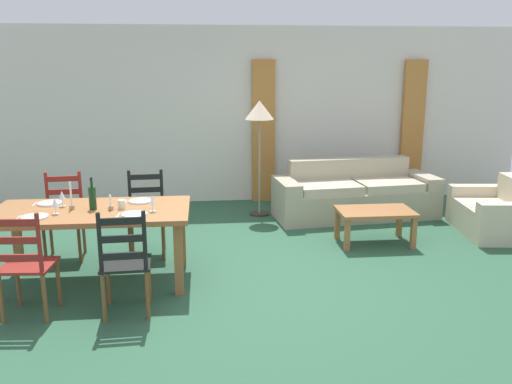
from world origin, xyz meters
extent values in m
cube|color=#2A543C|center=(0.00, 0.00, -0.01)|extent=(9.60, 9.60, 0.02)
cube|color=silver|center=(0.00, 3.30, 1.35)|extent=(9.60, 0.16, 2.70)
cube|color=#B77536|center=(0.63, 3.16, 1.10)|extent=(0.35, 0.08, 2.20)
cube|color=#B77536|center=(3.03, 3.16, 1.10)|extent=(0.35, 0.08, 2.20)
cube|color=#9B6337|center=(-1.42, 0.06, 0.72)|extent=(1.90, 0.96, 0.05)
cube|color=#9B6337|center=(-0.57, -0.32, 0.35)|extent=(0.08, 0.08, 0.70)
cube|color=#9B6337|center=(-2.27, 0.44, 0.35)|extent=(0.08, 0.08, 0.70)
cube|color=#9B6337|center=(-0.57, 0.44, 0.35)|extent=(0.08, 0.08, 0.70)
cube|color=maroon|center=(-1.83, -0.61, 0.45)|extent=(0.45, 0.43, 0.03)
cylinder|color=brown|center=(-1.99, -0.43, 0.22)|extent=(0.04, 0.04, 0.43)
cylinder|color=brown|center=(-1.63, -0.45, 0.22)|extent=(0.04, 0.04, 0.43)
cylinder|color=brown|center=(-2.02, -0.76, 0.22)|extent=(0.04, 0.04, 0.43)
cylinder|color=brown|center=(-1.66, -0.79, 0.22)|extent=(0.04, 0.04, 0.43)
cylinder|color=maroon|center=(-1.66, -0.79, 0.71)|extent=(0.04, 0.04, 0.50)
cube|color=maroon|center=(-1.84, -0.78, 0.58)|extent=(0.38, 0.05, 0.06)
cube|color=maroon|center=(-1.84, -0.78, 0.73)|extent=(0.38, 0.05, 0.06)
cube|color=maroon|center=(-1.84, -0.78, 0.88)|extent=(0.38, 0.05, 0.06)
cube|color=black|center=(-1.00, -0.65, 0.45)|extent=(0.44, 0.42, 0.03)
cylinder|color=brown|center=(-1.19, -0.49, 0.22)|extent=(0.04, 0.04, 0.43)
cylinder|color=brown|center=(-0.83, -0.47, 0.22)|extent=(0.04, 0.04, 0.43)
cylinder|color=brown|center=(-1.17, -0.83, 0.22)|extent=(0.04, 0.04, 0.43)
cylinder|color=brown|center=(-0.81, -0.81, 0.22)|extent=(0.04, 0.04, 0.43)
cylinder|color=black|center=(-1.17, -0.83, 0.71)|extent=(0.04, 0.04, 0.50)
cylinder|color=black|center=(-0.81, -0.81, 0.71)|extent=(0.04, 0.04, 0.50)
cube|color=black|center=(-0.99, -0.82, 0.58)|extent=(0.38, 0.04, 0.06)
cube|color=black|center=(-0.99, -0.82, 0.73)|extent=(0.38, 0.04, 0.06)
cube|color=black|center=(-0.99, -0.82, 0.88)|extent=(0.38, 0.04, 0.06)
cube|color=maroon|center=(-1.87, 0.76, 0.45)|extent=(0.45, 0.43, 0.03)
cylinder|color=brown|center=(-1.68, 0.61, 0.22)|extent=(0.04, 0.04, 0.43)
cylinder|color=brown|center=(-2.04, 0.58, 0.22)|extent=(0.04, 0.04, 0.43)
cylinder|color=brown|center=(-1.70, 0.95, 0.22)|extent=(0.04, 0.04, 0.43)
cylinder|color=brown|center=(-2.06, 0.92, 0.22)|extent=(0.04, 0.04, 0.43)
cylinder|color=maroon|center=(-1.70, 0.95, 0.71)|extent=(0.04, 0.04, 0.50)
cylinder|color=maroon|center=(-2.06, 0.92, 0.71)|extent=(0.04, 0.04, 0.50)
cube|color=maroon|center=(-1.88, 0.93, 0.58)|extent=(0.38, 0.05, 0.06)
cube|color=maroon|center=(-1.88, 0.93, 0.73)|extent=(0.38, 0.05, 0.06)
cube|color=maroon|center=(-1.88, 0.93, 0.88)|extent=(0.38, 0.05, 0.06)
cube|color=black|center=(-0.97, 0.78, 0.45)|extent=(0.44, 0.43, 0.03)
cylinder|color=brown|center=(-0.78, 0.62, 0.22)|extent=(0.04, 0.04, 0.43)
cylinder|color=brown|center=(-1.14, 0.60, 0.22)|extent=(0.04, 0.04, 0.43)
cylinder|color=brown|center=(-0.80, 0.96, 0.22)|extent=(0.04, 0.04, 0.43)
cylinder|color=brown|center=(-1.16, 0.94, 0.22)|extent=(0.04, 0.04, 0.43)
cylinder|color=black|center=(-0.80, 0.96, 0.71)|extent=(0.04, 0.04, 0.50)
cylinder|color=black|center=(-1.16, 0.94, 0.71)|extent=(0.04, 0.04, 0.50)
cube|color=black|center=(-0.98, 0.95, 0.58)|extent=(0.38, 0.05, 0.06)
cube|color=black|center=(-0.98, 0.95, 0.73)|extent=(0.38, 0.05, 0.06)
cube|color=black|center=(-0.98, 0.95, 0.88)|extent=(0.38, 0.05, 0.06)
cylinder|color=white|center=(-1.87, -0.19, 0.76)|extent=(0.24, 0.24, 0.02)
cube|color=silver|center=(-2.02, -0.19, 0.75)|extent=(0.02, 0.17, 0.01)
cylinder|color=white|center=(-0.97, -0.19, 0.76)|extent=(0.24, 0.24, 0.02)
cube|color=silver|center=(-1.12, -0.19, 0.75)|extent=(0.03, 0.17, 0.01)
cylinder|color=white|center=(-1.87, 0.31, 0.76)|extent=(0.24, 0.24, 0.02)
cube|color=silver|center=(-2.02, 0.31, 0.75)|extent=(0.02, 0.17, 0.01)
cylinder|color=white|center=(-0.97, 0.31, 0.76)|extent=(0.24, 0.24, 0.02)
cube|color=silver|center=(-1.12, 0.31, 0.75)|extent=(0.02, 0.17, 0.01)
cylinder|color=#143819|center=(-1.39, 0.07, 0.86)|extent=(0.07, 0.07, 0.22)
cylinder|color=#143819|center=(-1.39, 0.07, 1.01)|extent=(0.02, 0.02, 0.08)
cylinder|color=black|center=(-1.39, 0.07, 1.06)|extent=(0.03, 0.03, 0.02)
cylinder|color=white|center=(-1.71, -0.08, 0.75)|extent=(0.06, 0.06, 0.01)
cylinder|color=white|center=(-1.71, -0.08, 0.79)|extent=(0.01, 0.01, 0.07)
cone|color=white|center=(-1.71, -0.08, 0.87)|extent=(0.06, 0.06, 0.08)
cylinder|color=white|center=(-0.81, -0.08, 0.75)|extent=(0.06, 0.06, 0.01)
cylinder|color=white|center=(-0.81, -0.08, 0.79)|extent=(0.01, 0.01, 0.07)
cone|color=white|center=(-0.81, -0.08, 0.87)|extent=(0.06, 0.06, 0.08)
cylinder|color=white|center=(-1.71, 0.20, 0.75)|extent=(0.06, 0.06, 0.01)
cylinder|color=white|center=(-1.71, 0.20, 0.79)|extent=(0.01, 0.01, 0.07)
cone|color=white|center=(-1.71, 0.20, 0.87)|extent=(0.06, 0.06, 0.08)
cylinder|color=beige|center=(-1.12, 0.06, 0.80)|extent=(0.07, 0.07, 0.09)
cylinder|color=#998C66|center=(-1.60, 0.08, 0.77)|extent=(0.05, 0.05, 0.04)
cylinder|color=white|center=(-1.60, 0.08, 0.91)|extent=(0.02, 0.02, 0.23)
cylinder|color=#998C66|center=(-1.22, 0.02, 0.77)|extent=(0.05, 0.05, 0.04)
cylinder|color=white|center=(-1.22, 0.02, 0.85)|extent=(0.02, 0.02, 0.11)
cube|color=tan|center=(1.83, 2.09, 0.20)|extent=(1.88, 0.99, 0.40)
cube|color=tan|center=(1.79, 2.39, 0.40)|extent=(1.81, 0.40, 0.80)
cube|color=tan|center=(2.84, 2.20, 0.29)|extent=(0.33, 0.82, 0.58)
cube|color=tan|center=(0.81, 1.98, 0.29)|extent=(0.33, 0.82, 0.58)
cube|color=#BCB195|center=(2.28, 2.09, 0.46)|extent=(0.92, 0.73, 0.12)
cube|color=#BCB195|center=(1.38, 1.99, 0.46)|extent=(0.92, 0.73, 0.12)
cube|color=#9B6337|center=(1.73, 0.94, 0.40)|extent=(0.90, 0.56, 0.04)
cube|color=#9B6337|center=(1.33, 0.71, 0.19)|extent=(0.06, 0.06, 0.38)
cube|color=#9B6337|center=(2.13, 0.71, 0.19)|extent=(0.06, 0.06, 0.38)
cube|color=#9B6337|center=(1.33, 1.17, 0.19)|extent=(0.06, 0.06, 0.38)
cube|color=#9B6337|center=(2.13, 1.17, 0.19)|extent=(0.06, 0.06, 0.38)
cube|color=beige|center=(3.38, 1.19, 0.19)|extent=(0.88, 0.88, 0.38)
cube|color=beige|center=(3.32, 0.70, 0.26)|extent=(0.81, 0.26, 0.52)
cube|color=beige|center=(3.43, 1.68, 0.26)|extent=(0.81, 0.26, 0.52)
cylinder|color=#332D28|center=(0.48, 2.34, 0.01)|extent=(0.28, 0.28, 0.03)
cylinder|color=gray|center=(0.48, 2.34, 0.71)|extent=(0.03, 0.03, 1.35)
cone|color=beige|center=(0.48, 2.34, 1.51)|extent=(0.40, 0.40, 0.26)
camera|label=1|loc=(-0.31, -5.05, 2.12)|focal=37.28mm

